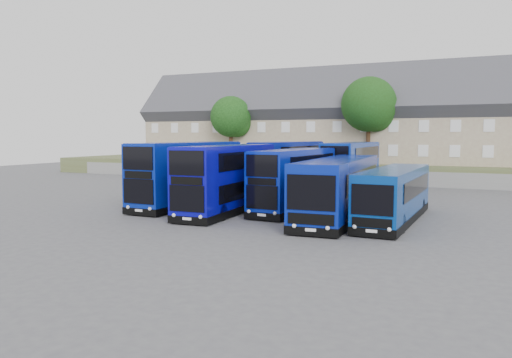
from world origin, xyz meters
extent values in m
plane|color=#4D4D52|center=(0.00, 0.00, 0.00)|extent=(120.00, 120.00, 0.00)
cube|color=slate|center=(0.00, 24.00, 0.75)|extent=(70.00, 0.40, 1.50)
cube|color=brown|center=(0.00, 34.00, 1.00)|extent=(80.00, 20.00, 2.00)
cube|color=tan|center=(-24.00, 30.00, 5.00)|extent=(6.00, 8.00, 6.00)
cube|color=#3D3D43|center=(-24.00, 30.00, 8.00)|extent=(6.00, 10.40, 10.40)
cube|color=brown|center=(-22.50, 30.00, 11.84)|extent=(0.60, 0.90, 1.40)
cube|color=tan|center=(-18.00, 30.00, 5.00)|extent=(6.00, 8.00, 6.00)
cube|color=#3D3D43|center=(-18.00, 30.00, 8.00)|extent=(6.00, 10.40, 10.40)
cube|color=brown|center=(-16.50, 30.00, 11.84)|extent=(0.60, 0.90, 1.40)
cube|color=tan|center=(-12.00, 30.00, 5.00)|extent=(6.00, 8.00, 6.00)
cube|color=#3D3D43|center=(-12.00, 30.00, 8.00)|extent=(6.00, 10.40, 10.40)
cube|color=brown|center=(-10.50, 30.00, 11.84)|extent=(0.60, 0.90, 1.40)
cube|color=tan|center=(-6.00, 30.00, 5.00)|extent=(6.00, 8.00, 6.00)
cube|color=#3D3D43|center=(-6.00, 30.00, 8.00)|extent=(6.00, 10.40, 10.40)
cube|color=brown|center=(-4.50, 30.00, 11.84)|extent=(0.60, 0.90, 1.40)
cube|color=tan|center=(0.00, 30.00, 5.00)|extent=(6.00, 8.00, 6.00)
cube|color=#3D3D43|center=(0.00, 30.00, 8.00)|extent=(6.00, 10.40, 10.40)
cube|color=brown|center=(1.50, 30.00, 11.84)|extent=(0.60, 0.90, 1.40)
cube|color=tan|center=(6.00, 30.00, 5.00)|extent=(6.00, 8.00, 6.00)
cube|color=#3D3D43|center=(6.00, 30.00, 8.00)|extent=(6.00, 10.40, 10.40)
cube|color=brown|center=(7.50, 30.00, 11.84)|extent=(0.60, 0.90, 1.40)
cube|color=tan|center=(12.00, 30.00, 5.00)|extent=(6.00, 8.00, 6.00)
cube|color=#3D3D43|center=(12.00, 30.00, 8.00)|extent=(6.00, 10.40, 10.40)
cube|color=brown|center=(13.50, 30.00, 11.84)|extent=(0.60, 0.90, 1.40)
cube|color=#08219C|center=(-6.21, 3.33, 2.43)|extent=(2.77, 11.34, 4.17)
cube|color=black|center=(-6.21, 3.33, 0.30)|extent=(2.81, 11.38, 0.45)
cube|color=black|center=(-6.31, -2.35, 1.59)|extent=(2.27, 0.10, 1.54)
cube|color=black|center=(-6.31, -2.35, 3.65)|extent=(2.27, 0.10, 1.44)
cylinder|color=black|center=(-7.41, -0.10, 0.50)|extent=(0.32, 1.01, 1.00)
cube|color=#0A09A7|center=(-2.16, 1.72, 2.36)|extent=(3.00, 11.03, 4.02)
cube|color=black|center=(-2.16, 1.72, 0.30)|extent=(3.04, 11.07, 0.45)
cube|color=black|center=(-1.90, -3.76, 1.54)|extent=(2.18, 0.16, 1.49)
cube|color=black|center=(-1.90, -3.76, 3.52)|extent=(2.18, 0.16, 1.39)
cylinder|color=black|center=(-3.10, -1.59, 0.50)|extent=(0.35, 1.01, 1.00)
cube|color=#091FA8|center=(1.54, 4.34, 2.21)|extent=(2.68, 10.27, 3.73)
cube|color=black|center=(1.54, 4.34, 0.30)|extent=(2.72, 10.31, 0.45)
cube|color=black|center=(1.36, -0.78, 1.44)|extent=(2.02, 0.13, 1.39)
cube|color=black|center=(1.36, -0.78, 3.29)|extent=(2.02, 0.13, 1.30)
cylinder|color=black|center=(0.43, 1.48, 0.50)|extent=(0.34, 1.01, 1.00)
cube|color=#081B9D|center=(-3.52, 16.37, 2.39)|extent=(3.47, 11.24, 4.07)
cube|color=black|center=(-3.52, 16.37, 0.30)|extent=(3.52, 11.28, 0.45)
cube|color=black|center=(-4.01, 10.83, 1.56)|extent=(2.21, 0.25, 1.51)
cube|color=black|center=(-4.01, 10.83, 3.57)|extent=(2.21, 0.25, 1.41)
cylinder|color=black|center=(-4.91, 13.15, 0.50)|extent=(0.39, 1.02, 1.00)
cube|color=#082B9A|center=(2.79, 15.25, 2.38)|extent=(2.55, 11.04, 4.06)
cube|color=black|center=(2.79, 15.25, 0.30)|extent=(2.59, 11.08, 0.45)
cube|color=black|center=(2.77, 9.70, 1.55)|extent=(2.21, 0.07, 1.50)
cube|color=black|center=(2.77, 9.70, 3.56)|extent=(2.21, 0.07, 1.40)
cylinder|color=black|center=(1.67, 11.93, 0.50)|extent=(0.30, 1.00, 1.00)
cube|color=#081E9B|center=(5.08, 2.56, 1.99)|extent=(3.47, 13.32, 3.28)
cube|color=black|center=(5.08, 2.56, 0.30)|extent=(3.51, 13.36, 0.45)
cube|color=black|center=(5.45, -4.06, 2.25)|extent=(2.45, 0.19, 1.76)
cylinder|color=black|center=(4.10, -1.90, 0.50)|extent=(0.35, 1.01, 1.00)
cube|color=navy|center=(8.42, 2.58, 1.73)|extent=(2.70, 11.37, 2.76)
cube|color=black|center=(8.42, 2.58, 0.30)|extent=(2.74, 11.41, 0.45)
cube|color=black|center=(8.24, -3.09, 1.93)|extent=(2.05, 0.12, 1.51)
cylinder|color=black|center=(7.28, -0.83, 0.50)|extent=(0.33, 1.01, 1.00)
cylinder|color=#382314|center=(-14.00, 25.00, 3.88)|extent=(0.44, 0.44, 3.75)
sphere|color=black|center=(-14.00, 25.00, 7.25)|extent=(4.80, 4.80, 4.80)
sphere|color=black|center=(-13.40, 25.40, 6.50)|extent=(3.30, 3.30, 3.30)
cylinder|color=#382314|center=(2.00, 25.50, 4.25)|extent=(0.44, 0.44, 4.50)
sphere|color=#19390F|center=(2.00, 25.50, 8.30)|extent=(5.76, 5.76, 5.76)
sphere|color=#19390F|center=(2.60, 25.90, 7.40)|extent=(3.96, 3.96, 3.96)
camera|label=1|loc=(13.06, -27.25, 5.05)|focal=35.00mm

